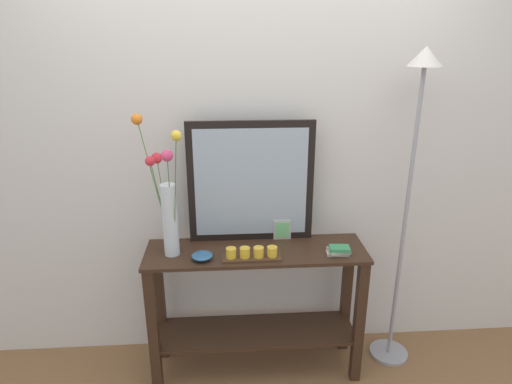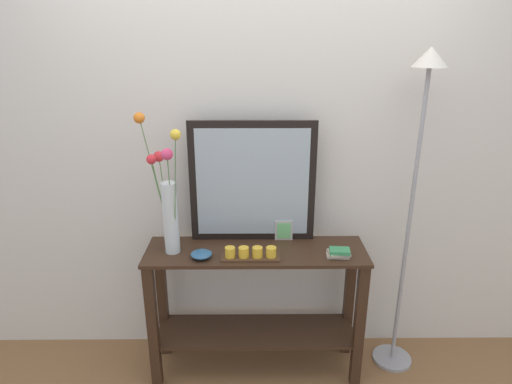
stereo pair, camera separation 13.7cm
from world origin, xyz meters
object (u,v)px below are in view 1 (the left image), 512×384
(picture_frame_small, at_px, (282,230))
(decorative_bowl, at_px, (202,256))
(tall_vase_left, at_px, (167,203))
(candle_tray, at_px, (252,254))
(mirror_leaning, at_px, (251,182))
(book_stack, at_px, (339,250))
(floor_lamp, at_px, (412,164))
(console_table, at_px, (256,297))

(picture_frame_small, height_order, decorative_bowl, picture_frame_small)
(tall_vase_left, distance_m, candle_tray, 0.53)
(mirror_leaning, height_order, candle_tray, mirror_leaning)
(book_stack, bearing_deg, floor_lamp, 17.98)
(mirror_leaning, bearing_deg, decorative_bowl, -139.52)
(console_table, distance_m, picture_frame_small, 0.43)
(console_table, height_order, floor_lamp, floor_lamp)
(mirror_leaning, xyz_separation_m, floor_lamp, (0.89, -0.10, 0.12))
(mirror_leaning, bearing_deg, candle_tray, -92.66)
(console_table, bearing_deg, candle_tray, -106.84)
(tall_vase_left, distance_m, picture_frame_small, 0.70)
(candle_tray, bearing_deg, mirror_leaning, 87.34)
(mirror_leaning, relative_size, floor_lamp, 0.38)
(mirror_leaning, distance_m, picture_frame_small, 0.35)
(console_table, height_order, mirror_leaning, mirror_leaning)
(picture_frame_small, bearing_deg, mirror_leaning, 175.12)
(book_stack, bearing_deg, decorative_bowl, -179.54)
(book_stack, bearing_deg, picture_frame_small, 142.98)
(candle_tray, xyz_separation_m, book_stack, (0.48, 0.02, -0.00))
(floor_lamp, bearing_deg, candle_tray, -170.48)
(picture_frame_small, distance_m, floor_lamp, 0.82)
(tall_vase_left, xyz_separation_m, picture_frame_small, (0.64, 0.14, -0.24))
(tall_vase_left, bearing_deg, picture_frame_small, 12.56)
(mirror_leaning, height_order, floor_lamp, floor_lamp)
(tall_vase_left, xyz_separation_m, decorative_bowl, (0.18, -0.08, -0.28))
(decorative_bowl, xyz_separation_m, floor_lamp, (1.16, 0.14, 0.45))
(tall_vase_left, xyz_separation_m, candle_tray, (0.45, -0.09, -0.27))
(decorative_bowl, height_order, floor_lamp, floor_lamp)
(candle_tray, distance_m, decorative_bowl, 0.27)
(tall_vase_left, relative_size, decorative_bowl, 6.62)
(decorative_bowl, height_order, book_stack, book_stack)
(floor_lamp, bearing_deg, picture_frame_small, 173.45)
(tall_vase_left, xyz_separation_m, floor_lamp, (1.34, 0.06, 0.17))
(book_stack, distance_m, floor_lamp, 0.63)
(console_table, bearing_deg, tall_vase_left, -178.75)
(picture_frame_small, xyz_separation_m, decorative_bowl, (-0.46, -0.22, -0.04))
(tall_vase_left, bearing_deg, console_table, 1.25)
(mirror_leaning, xyz_separation_m, book_stack, (0.47, -0.23, -0.33))
(candle_tray, bearing_deg, floor_lamp, 9.52)
(mirror_leaning, xyz_separation_m, decorative_bowl, (-0.28, -0.24, -0.33))
(book_stack, bearing_deg, console_table, 169.48)
(picture_frame_small, relative_size, book_stack, 0.94)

